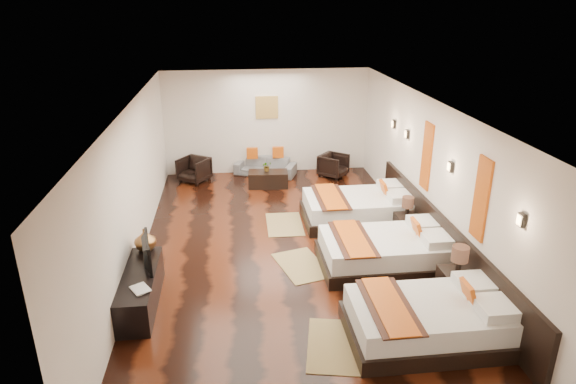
{
  "coord_description": "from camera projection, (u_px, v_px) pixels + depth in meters",
  "views": [
    {
      "loc": [
        -1.0,
        -8.53,
        4.55
      ],
      "look_at": [
        0.04,
        0.26,
        1.1
      ],
      "focal_mm": 31.28,
      "sensor_mm": 36.0,
      "label": 1
    }
  ],
  "objects": [
    {
      "name": "book",
      "position": [
        133.0,
        292.0,
        7.26
      ],
      "size": [
        0.36,
        0.38,
        0.03
      ],
      "primitive_type": "imported",
      "rotation": [
        0.0,
        0.0,
        0.55
      ],
      "color": "black",
      "rests_on": "tv_console"
    },
    {
      "name": "headboard_panel",
      "position": [
        441.0,
        240.0,
        9.05
      ],
      "size": [
        0.08,
        6.6,
        0.9
      ],
      "primitive_type": "cube",
      "color": "black",
      "rests_on": "floor"
    },
    {
      "name": "right_wall",
      "position": [
        432.0,
        176.0,
        9.45
      ],
      "size": [
        0.01,
        9.5,
        2.8
      ],
      "primitive_type": "cube",
      "color": "silver",
      "rests_on": "floor"
    },
    {
      "name": "jute_mat_far",
      "position": [
        285.0,
        224.0,
        10.74
      ],
      "size": [
        0.78,
        1.22,
        0.01
      ],
      "primitive_type": "cube",
      "rotation": [
        0.0,
        0.0,
        -0.02
      ],
      "color": "olive",
      "rests_on": "floor"
    },
    {
      "name": "sconce_far",
      "position": [
        407.0,
        134.0,
        10.57
      ],
      "size": [
        0.07,
        0.12,
        0.18
      ],
      "color": "black",
      "rests_on": "right_wall"
    },
    {
      "name": "sconce_near",
      "position": [
        521.0,
        220.0,
        6.5
      ],
      "size": [
        0.07,
        0.12,
        0.18
      ],
      "color": "black",
      "rests_on": "right_wall"
    },
    {
      "name": "bed_mid",
      "position": [
        387.0,
        251.0,
        8.98
      ],
      "size": [
        2.32,
        1.46,
        0.89
      ],
      "color": "black",
      "rests_on": "floor"
    },
    {
      "name": "sconce_lounge",
      "position": [
        394.0,
        124.0,
        11.41
      ],
      "size": [
        0.07,
        0.12,
        0.18
      ],
      "color": "black",
      "rests_on": "right_wall"
    },
    {
      "name": "left_wall",
      "position": [
        133.0,
        188.0,
        8.84
      ],
      "size": [
        0.01,
        9.5,
        2.8
      ],
      "primitive_type": "cube",
      "color": "silver",
      "rests_on": "floor"
    },
    {
      "name": "tv_console",
      "position": [
        141.0,
        289.0,
        7.86
      ],
      "size": [
        0.5,
        1.8,
        0.55
      ],
      "primitive_type": "cube",
      "color": "black",
      "rests_on": "floor"
    },
    {
      "name": "coffee_table",
      "position": [
        268.0,
        179.0,
        12.83
      ],
      "size": [
        1.03,
        0.57,
        0.4
      ],
      "primitive_type": "cube",
      "rotation": [
        0.0,
        0.0,
        -0.07
      ],
      "color": "black",
      "rests_on": "floor"
    },
    {
      "name": "armchair_right",
      "position": [
        333.0,
        165.0,
        13.52
      ],
      "size": [
        0.94,
        0.94,
        0.62
      ],
      "primitive_type": "imported",
      "rotation": [
        0.0,
        0.0,
        0.87
      ],
      "color": "black",
      "rests_on": "floor"
    },
    {
      "name": "floor",
      "position": [
        287.0,
        250.0,
        9.65
      ],
      "size": [
        5.5,
        9.5,
        0.01
      ],
      "primitive_type": "cube",
      "color": "black",
      "rests_on": "ground"
    },
    {
      "name": "gold_artwork",
      "position": [
        267.0,
        107.0,
        13.38
      ],
      "size": [
        0.6,
        0.04,
        0.6
      ],
      "primitive_type": "cube",
      "color": "#AD873F",
      "rests_on": "back_wall"
    },
    {
      "name": "orange_panel_b",
      "position": [
        427.0,
        156.0,
        9.61
      ],
      "size": [
        0.04,
        0.4,
        1.3
      ],
      "primitive_type": "cube",
      "color": "#D86014",
      "rests_on": "right_wall"
    },
    {
      "name": "bed_far",
      "position": [
        359.0,
        208.0,
        10.81
      ],
      "size": [
        2.34,
        1.47,
        0.89
      ],
      "color": "black",
      "rests_on": "floor"
    },
    {
      "name": "armchair_left",
      "position": [
        194.0,
        170.0,
        13.15
      ],
      "size": [
        0.96,
        0.97,
        0.64
      ],
      "primitive_type": "imported",
      "rotation": [
        0.0,
        0.0,
        -0.59
      ],
      "color": "black",
      "rests_on": "floor"
    },
    {
      "name": "nightstand_b",
      "position": [
        406.0,
        223.0,
        10.1
      ],
      "size": [
        0.44,
        0.44,
        0.86
      ],
      "color": "black",
      "rests_on": "floor"
    },
    {
      "name": "sconce_mid",
      "position": [
        450.0,
        167.0,
        8.54
      ],
      "size": [
        0.07,
        0.12,
        0.18
      ],
      "color": "black",
      "rests_on": "right_wall"
    },
    {
      "name": "orange_panel_a",
      "position": [
        481.0,
        199.0,
        7.58
      ],
      "size": [
        0.04,
        0.4,
        1.3
      ],
      "primitive_type": "cube",
      "color": "#D86014",
      "rests_on": "right_wall"
    },
    {
      "name": "bed_near",
      "position": [
        430.0,
        320.0,
        7.08
      ],
      "size": [
        2.28,
        1.43,
        0.87
      ],
      "color": "black",
      "rests_on": "floor"
    },
    {
      "name": "figurine",
      "position": [
        145.0,
        239.0,
        8.44
      ],
      "size": [
        0.47,
        0.47,
        0.38
      ],
      "primitive_type": "imported",
      "rotation": [
        0.0,
        0.0,
        -0.36
      ],
      "color": "brown",
      "rests_on": "tv_console"
    },
    {
      "name": "jute_mat_mid",
      "position": [
        302.0,
        265.0,
        9.1
      ],
      "size": [
        1.04,
        1.36,
        0.01
      ],
      "primitive_type": "cube",
      "rotation": [
        0.0,
        0.0,
        0.27
      ],
      "color": "olive",
      "rests_on": "floor"
    },
    {
      "name": "nightstand_a",
      "position": [
        456.0,
        283.0,
        7.91
      ],
      "size": [
        0.5,
        0.5,
        0.98
      ],
      "color": "black",
      "rests_on": "floor"
    },
    {
      "name": "table_plant",
      "position": [
        267.0,
        166.0,
        12.76
      ],
      "size": [
        0.29,
        0.27,
        0.26
      ],
      "primitive_type": "imported",
      "rotation": [
        0.0,
        0.0,
        0.33
      ],
      "color": "#246321",
      "rests_on": "coffee_table"
    },
    {
      "name": "sofa",
      "position": [
        265.0,
        166.0,
        13.67
      ],
      "size": [
        1.75,
        1.2,
        0.48
      ],
      "primitive_type": "imported",
      "rotation": [
        0.0,
        0.0,
        -0.38
      ],
      "color": "slate",
      "rests_on": "floor"
    },
    {
      "name": "jute_mat_near",
      "position": [
        335.0,
        345.0,
        7.01
      ],
      "size": [
        0.98,
        1.33,
        0.01
      ],
      "primitive_type": "cube",
      "rotation": [
        0.0,
        0.0,
        -0.2
      ],
      "color": "olive",
      "rests_on": "floor"
    },
    {
      "name": "tv",
      "position": [
        143.0,
        253.0,
        7.9
      ],
      "size": [
        0.27,
        0.84,
        0.48
      ],
      "primitive_type": "imported",
      "rotation": [
        0.0,
        0.0,
        1.77
      ],
      "color": "black",
      "rests_on": "tv_console"
    },
    {
      "name": "ceiling",
      "position": [
        287.0,
        106.0,
        8.64
      ],
      "size": [
        5.5,
        9.5,
        0.01
      ],
      "primitive_type": "cube",
      "color": "white",
      "rests_on": "floor"
    },
    {
      "name": "back_wall",
      "position": [
        267.0,
        122.0,
        13.54
      ],
      "size": [
        5.5,
        0.01,
        2.8
      ],
      "primitive_type": "cube",
      "color": "silver",
      "rests_on": "floor"
    }
  ]
}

